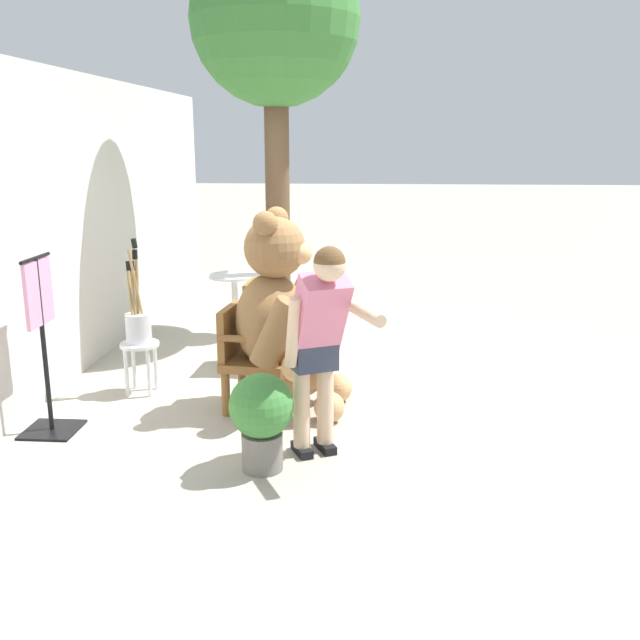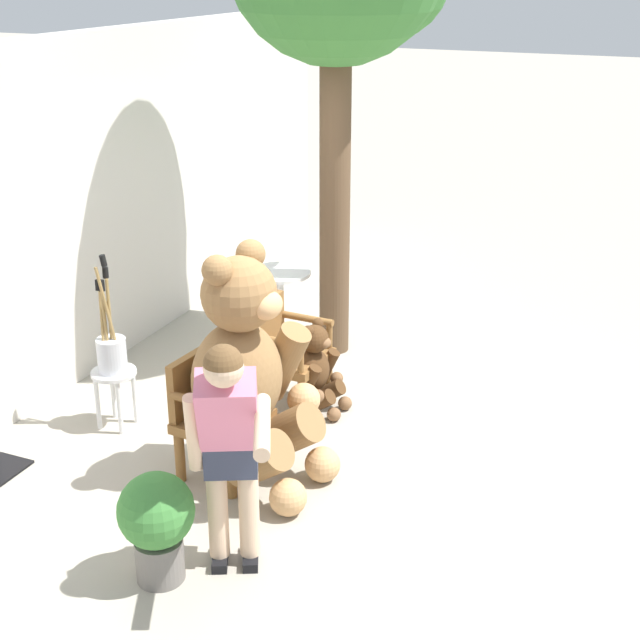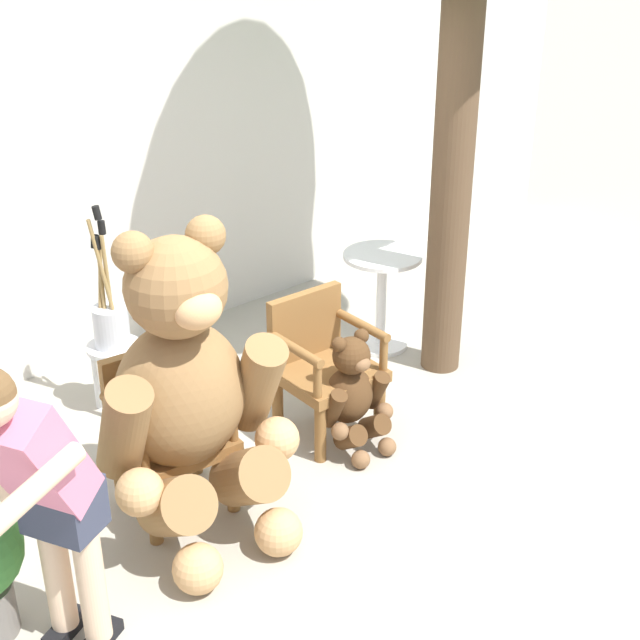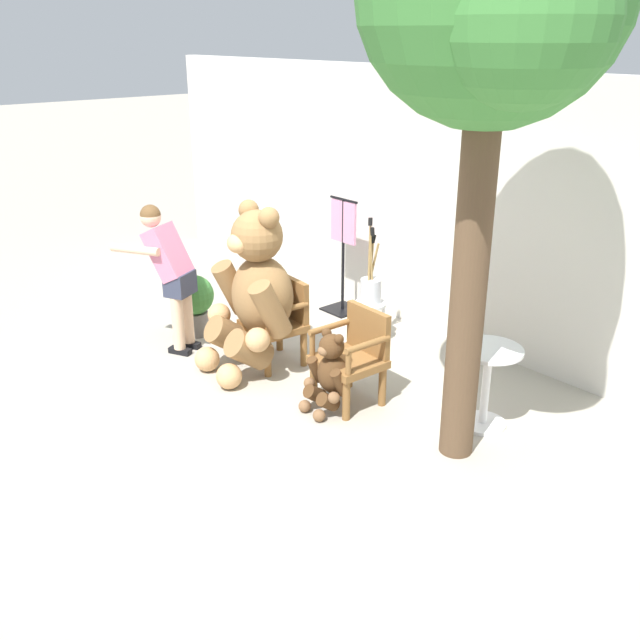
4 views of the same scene
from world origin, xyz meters
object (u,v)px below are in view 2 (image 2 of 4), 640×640
object	(u,v)px
wooden_chair_left	(216,411)
white_stool	(115,383)
potted_plant	(157,520)
brush_bucket	(111,349)
wooden_chair_right	(285,351)
person_visitor	(229,436)
teddy_bear_large	(248,373)
round_side_table	(280,300)
teddy_bear_small	(317,368)

from	to	relation	value
wooden_chair_left	white_stool	bearing A→B (deg)	75.47
potted_plant	brush_bucket	bearing A→B (deg)	42.41
white_stool	potted_plant	size ratio (longest dim) A/B	0.68
wooden_chair_right	wooden_chair_left	bearing A→B (deg)	-179.99
potted_plant	wooden_chair_left	bearing A→B (deg)	13.24
wooden_chair_right	person_visitor	bearing A→B (deg)	-162.52
teddy_bear_large	wooden_chair_left	bearing A→B (deg)	86.76
wooden_chair_left	teddy_bear_large	distance (m)	0.44
wooden_chair_right	brush_bucket	distance (m)	1.33
wooden_chair_left	round_side_table	size ratio (longest dim) A/B	1.19
wooden_chair_right	white_stool	xyz separation A→B (m)	(-0.83, 1.02, -0.11)
person_visitor	brush_bucket	size ratio (longest dim) A/B	1.66
wooden_chair_right	brush_bucket	size ratio (longest dim) A/B	0.93
wooden_chair_left	white_stool	world-z (taller)	wooden_chair_left
wooden_chair_right	teddy_bear_small	world-z (taller)	wooden_chair_right
wooden_chair_right	brush_bucket	xyz separation A→B (m)	(-0.83, 1.03, 0.18)
teddy_bear_small	brush_bucket	world-z (taller)	brush_bucket
person_visitor	white_stool	distance (m)	2.14
white_stool	potted_plant	xyz separation A→B (m)	(-1.42, -1.30, 0.04)
wooden_chair_right	white_stool	size ratio (longest dim) A/B	1.87
wooden_chair_right	round_side_table	bearing A→B (deg)	27.35
teddy_bear_large	potted_plant	size ratio (longest dim) A/B	2.44
white_stool	round_side_table	xyz separation A→B (m)	(1.88, -0.48, 0.09)
person_visitor	round_side_table	bearing A→B (deg)	20.97
brush_bucket	round_side_table	size ratio (longest dim) A/B	1.28
wooden_chair_left	teddy_bear_small	size ratio (longest dim) A/B	1.15
wooden_chair_right	potted_plant	xyz separation A→B (m)	(-2.25, -0.27, -0.07)
brush_bucket	teddy_bear_small	bearing A→B (deg)	-57.63
white_stool	brush_bucket	distance (m)	0.29
wooden_chair_left	wooden_chair_right	world-z (taller)	same
wooden_chair_left	teddy_bear_small	xyz separation A→B (m)	(1.09, -0.28, -0.09)
teddy_bear_large	person_visitor	distance (m)	1.02
wooden_chair_left	round_side_table	bearing A→B (deg)	14.17
wooden_chair_right	potted_plant	distance (m)	2.27
white_stool	potted_plant	bearing A→B (deg)	-137.65
teddy_bear_large	teddy_bear_small	distance (m)	1.19
wooden_chair_left	teddy_bear_small	world-z (taller)	wooden_chair_left
wooden_chair_right	teddy_bear_large	size ratio (longest dim) A/B	0.52
round_side_table	potted_plant	xyz separation A→B (m)	(-3.30, -0.81, -0.05)
wooden_chair_left	white_stool	distance (m)	1.06
wooden_chair_left	teddy_bear_large	xyz separation A→B (m)	(-0.02, -0.27, 0.35)
wooden_chair_left	teddy_bear_small	bearing A→B (deg)	-14.47
round_side_table	potted_plant	bearing A→B (deg)	-166.15
wooden_chair_right	potted_plant	size ratio (longest dim) A/B	1.26
round_side_table	teddy_bear_small	bearing A→B (deg)	-141.92
white_stool	round_side_table	distance (m)	1.94
wooden_chair_left	potted_plant	size ratio (longest dim) A/B	1.26
wooden_chair_left	potted_plant	distance (m)	1.19
brush_bucket	round_side_table	bearing A→B (deg)	-14.46
wooden_chair_left	potted_plant	xyz separation A→B (m)	(-1.16, -0.27, -0.07)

